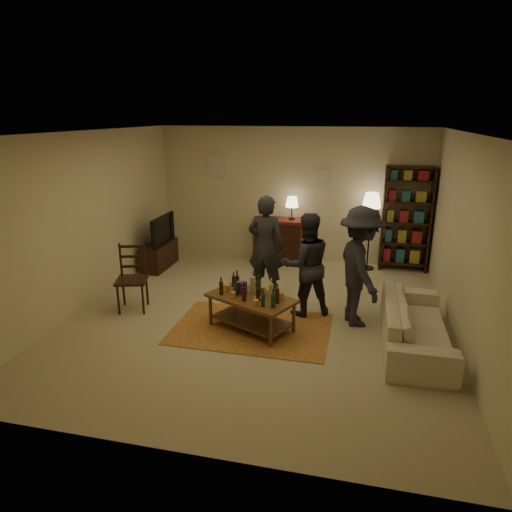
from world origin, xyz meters
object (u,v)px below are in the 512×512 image
(dining_chair, at_px, (132,275))
(floor_lamp, at_px, (371,206))
(bookshelf, at_px, (406,218))
(person_right, at_px, (306,265))
(person_left, at_px, (266,246))
(person_by_sofa, at_px, (360,267))
(coffee_table, at_px, (251,301))
(tv_stand, at_px, (159,249))
(dresser, at_px, (279,239))
(sofa, at_px, (416,324))

(dining_chair, bearing_deg, floor_lamp, 21.32)
(bookshelf, height_order, person_right, bookshelf)
(person_left, xyz_separation_m, person_by_sofa, (1.52, -0.76, 0.02))
(coffee_table, relative_size, person_by_sofa, 0.79)
(tv_stand, xyz_separation_m, dresser, (2.25, 0.91, 0.09))
(dining_chair, distance_m, dresser, 3.37)
(bookshelf, xyz_separation_m, floor_lamp, (-0.66, -0.13, 0.24))
(floor_lamp, distance_m, person_by_sofa, 2.57)
(dresser, relative_size, sofa, 0.65)
(person_right, bearing_deg, tv_stand, -50.40)
(dining_chair, height_order, floor_lamp, floor_lamp)
(tv_stand, xyz_separation_m, floor_lamp, (4.03, 0.85, 0.88))
(person_by_sofa, bearing_deg, dresser, 12.45)
(coffee_table, distance_m, person_left, 1.37)
(person_by_sofa, bearing_deg, person_left, 43.79)
(person_right, relative_size, person_by_sofa, 0.91)
(dresser, height_order, person_left, person_left)
(dresser, height_order, floor_lamp, floor_lamp)
(coffee_table, bearing_deg, person_left, 93.16)
(dresser, distance_m, bookshelf, 2.50)
(bookshelf, relative_size, floor_lamp, 1.33)
(bookshelf, bearing_deg, sofa, -90.82)
(coffee_table, distance_m, person_by_sofa, 1.61)
(tv_stand, bearing_deg, floor_lamp, 11.91)
(coffee_table, relative_size, sofa, 0.66)
(bookshelf, bearing_deg, tv_stand, -168.20)
(person_by_sofa, bearing_deg, coffee_table, 90.80)
(dining_chair, xyz_separation_m, floor_lamp, (3.57, 2.78, 0.71))
(dining_chair, bearing_deg, coffee_table, -25.12)
(bookshelf, bearing_deg, dining_chair, -145.46)
(floor_lamp, relative_size, person_left, 0.89)
(floor_lamp, relative_size, person_by_sofa, 0.87)
(dining_chair, relative_size, person_by_sofa, 0.61)
(tv_stand, relative_size, sofa, 0.51)
(bookshelf, bearing_deg, coffee_table, -125.13)
(coffee_table, xyz_separation_m, tv_stand, (-2.43, 2.23, -0.05))
(person_right, xyz_separation_m, person_by_sofa, (0.78, -0.16, 0.08))
(bookshelf, height_order, person_by_sofa, bookshelf)
(coffee_table, height_order, person_by_sofa, person_by_sofa)
(bookshelf, distance_m, person_by_sofa, 2.79)
(coffee_table, relative_size, person_left, 0.80)
(sofa, height_order, person_by_sofa, person_by_sofa)
(person_right, bearing_deg, person_by_sofa, 144.27)
(dining_chair, relative_size, dresser, 0.77)
(coffee_table, height_order, person_right, person_right)
(dining_chair, distance_m, person_left, 2.17)
(dresser, xyz_separation_m, person_right, (0.85, -2.44, 0.31))
(dining_chair, height_order, person_left, person_left)
(sofa, xyz_separation_m, person_right, (-1.54, 0.67, 0.48))
(tv_stand, relative_size, person_right, 0.67)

